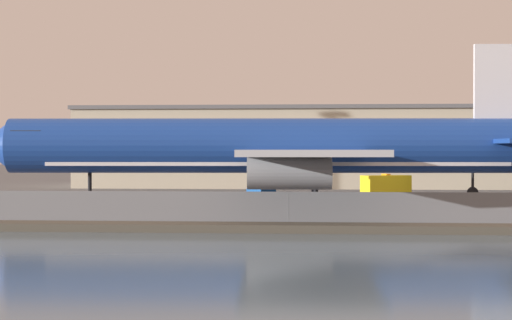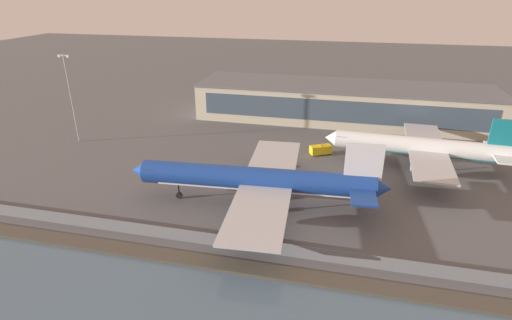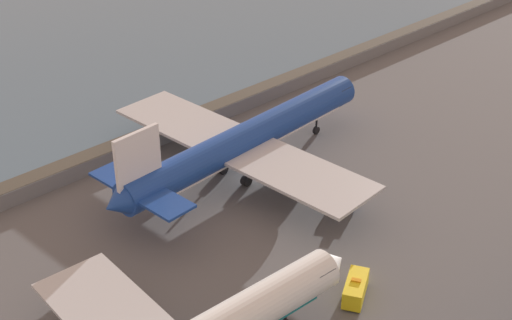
% 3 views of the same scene
% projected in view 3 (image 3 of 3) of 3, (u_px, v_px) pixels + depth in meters
% --- Properties ---
extents(ground_plane, '(500.00, 500.00, 0.00)m').
position_uv_depth(ground_plane, '(248.00, 179.00, 98.84)').
color(ground_plane, '#565659').
extents(waterfront_lagoon, '(320.00, 98.00, 0.01)m').
position_uv_depth(waterfront_lagoon, '(9.00, 45.00, 143.54)').
color(waterfront_lagoon, slate).
rests_on(waterfront_lagoon, ground).
extents(shoreline_seawall, '(320.00, 3.00, 0.50)m').
position_uv_depth(shoreline_seawall, '(159.00, 128.00, 111.62)').
color(shoreline_seawall, '#474238').
rests_on(shoreline_seawall, ground).
extents(perimeter_fence, '(280.00, 0.10, 2.28)m').
position_uv_depth(perimeter_fence, '(177.00, 133.00, 108.34)').
color(perimeter_fence, slate).
rests_on(perimeter_fence, ground).
extents(cargo_jet_blue, '(48.75, 42.13, 13.61)m').
position_uv_depth(cargo_jet_blue, '(245.00, 140.00, 97.79)').
color(cargo_jet_blue, '#193D93').
rests_on(cargo_jet_blue, ground).
extents(baggage_tug, '(3.01, 3.57, 1.80)m').
position_uv_depth(baggage_tug, '(344.00, 202.00, 92.34)').
color(baggage_tug, '#19519E').
rests_on(baggage_tug, ground).
extents(ops_van, '(5.56, 4.39, 2.48)m').
position_uv_depth(ops_van, '(355.00, 289.00, 76.85)').
color(ops_van, yellow).
rests_on(ops_van, ground).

